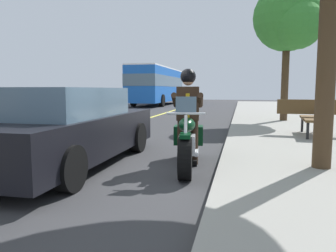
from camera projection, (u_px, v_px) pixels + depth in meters
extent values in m
plane|color=#333335|center=(104.00, 167.00, 5.71)|extent=(80.00, 80.00, 0.00)
cube|color=#E5DB4C|center=(7.00, 161.00, 6.15)|extent=(60.00, 0.16, 0.01)
cylinder|color=black|center=(185.00, 158.00, 4.88)|extent=(0.68, 0.28, 0.66)
cylinder|color=black|center=(189.00, 142.00, 6.41)|extent=(0.68, 0.28, 0.66)
cube|color=silver|center=(187.00, 144.00, 5.66)|extent=(0.59, 0.35, 0.32)
ellipsoid|color=black|center=(187.00, 125.00, 5.42)|extent=(0.59, 0.35, 0.24)
cube|color=black|center=(188.00, 124.00, 5.97)|extent=(0.73, 0.37, 0.12)
cube|color=black|center=(200.00, 135.00, 6.32)|extent=(0.41, 0.17, 0.36)
cube|color=black|center=(177.00, 135.00, 6.36)|extent=(0.41, 0.17, 0.36)
cylinder|color=silver|center=(185.00, 141.00, 4.87)|extent=(0.35, 0.09, 0.76)
cylinder|color=silver|center=(186.00, 113.00, 4.98)|extent=(0.11, 0.60, 0.04)
cube|color=black|center=(185.00, 136.00, 4.84)|extent=(0.38, 0.20, 0.06)
cylinder|color=silver|center=(196.00, 150.00, 5.96)|extent=(0.90, 0.19, 0.08)
cube|color=slate|center=(186.00, 106.00, 4.98)|extent=(0.08, 0.32, 0.28)
cylinder|color=black|center=(194.00, 142.00, 5.89)|extent=(0.14, 0.14, 0.84)
cube|color=black|center=(194.00, 162.00, 5.87)|extent=(0.27, 0.14, 0.10)
cylinder|color=black|center=(181.00, 141.00, 5.92)|extent=(0.14, 0.14, 0.84)
cube|color=black|center=(181.00, 162.00, 5.90)|extent=(0.27, 0.14, 0.10)
cube|color=black|center=(188.00, 103.00, 5.83)|extent=(0.37, 0.44, 0.60)
cube|color=#B28C14|center=(188.00, 106.00, 5.67)|extent=(0.03, 0.07, 0.44)
cylinder|color=black|center=(200.00, 100.00, 5.62)|extent=(0.56, 0.17, 0.28)
cylinder|color=black|center=(175.00, 100.00, 5.66)|extent=(0.56, 0.17, 0.28)
sphere|color=tan|center=(188.00, 79.00, 5.78)|extent=(0.22, 0.22, 0.22)
sphere|color=black|center=(188.00, 77.00, 5.77)|extent=(0.28, 0.28, 0.28)
cube|color=blue|center=(158.00, 85.00, 29.09)|extent=(11.00, 2.50, 2.85)
cube|color=slate|center=(158.00, 82.00, 29.06)|extent=(11.04, 2.52, 0.90)
cube|color=slate|center=(171.00, 84.00, 34.40)|extent=(0.06, 2.40, 1.90)
cube|color=white|center=(157.00, 69.00, 28.93)|extent=(11.00, 2.50, 0.10)
cylinder|color=black|center=(155.00, 98.00, 32.99)|extent=(1.00, 0.30, 1.00)
cylinder|color=black|center=(178.00, 98.00, 32.46)|extent=(1.00, 0.30, 1.00)
cylinder|color=black|center=(134.00, 100.00, 26.40)|extent=(1.00, 0.30, 1.00)
cylinder|color=black|center=(162.00, 101.00, 25.87)|extent=(1.00, 0.30, 1.00)
cube|color=black|center=(68.00, 135.00, 5.86)|extent=(4.60, 1.80, 0.70)
cube|color=slate|center=(61.00, 105.00, 5.60)|extent=(2.40, 1.60, 0.60)
cylinder|color=black|center=(68.00, 135.00, 7.47)|extent=(0.64, 0.22, 0.64)
cylinder|color=black|center=(138.00, 137.00, 7.10)|extent=(0.64, 0.22, 0.64)
cylinder|color=black|center=(70.00, 169.00, 4.29)|extent=(0.64, 0.22, 0.64)
cube|color=brown|center=(312.00, 119.00, 8.57)|extent=(1.84, 0.65, 0.06)
cube|color=brown|center=(312.00, 107.00, 8.75)|extent=(0.21, 1.80, 0.40)
cube|color=black|center=(324.00, 131.00, 7.83)|extent=(0.06, 0.06, 0.42)
cube|color=black|center=(308.00, 131.00, 7.94)|extent=(0.06, 0.06, 0.42)
cube|color=black|center=(316.00, 125.00, 9.25)|extent=(0.06, 0.06, 0.42)
cube|color=black|center=(302.00, 125.00, 9.36)|extent=(0.06, 0.06, 0.42)
cylinder|color=#42301E|center=(285.00, 83.00, 12.71)|extent=(0.28, 0.28, 3.00)
sphere|color=#388433|center=(287.00, 17.00, 12.43)|extent=(2.60, 2.60, 2.60)
sphere|color=#388433|center=(298.00, 24.00, 11.82)|extent=(1.80, 1.80, 1.80)
cylinder|color=#42301E|center=(327.00, 61.00, 4.88)|extent=(0.28, 0.28, 3.31)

